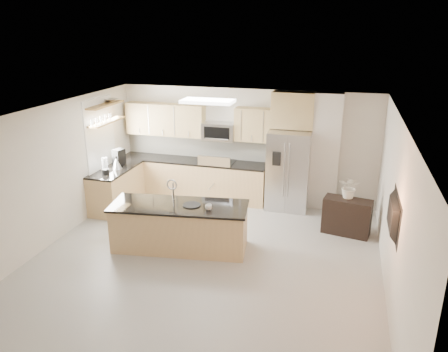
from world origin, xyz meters
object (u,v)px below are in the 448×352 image
(platter, at_px, (192,205))
(coffee_maker, at_px, (119,158))
(island, at_px, (180,226))
(television, at_px, (390,215))
(blender, at_px, (105,167))
(flower_vase, at_px, (350,182))
(credenza, at_px, (347,217))
(bowl, at_px, (111,100))
(kettle, at_px, (117,163))
(range, at_px, (218,180))
(refrigerator, at_px, (289,170))
(microwave, at_px, (219,131))
(cup, at_px, (209,207))

(platter, xyz_separation_m, coffee_maker, (-2.34, 1.65, 0.23))
(island, distance_m, television, 3.67)
(blender, xyz_separation_m, coffee_maker, (-0.02, 0.64, 0.02))
(island, relative_size, television, 2.40)
(flower_vase, bearing_deg, credenza, -93.97)
(island, xyz_separation_m, flower_vase, (2.97, 1.52, 0.64))
(credenza, xyz_separation_m, flower_vase, (0.01, 0.08, 0.70))
(platter, height_order, bowl, bowl)
(island, xyz_separation_m, television, (3.50, -0.61, 0.92))
(blender, xyz_separation_m, flower_vase, (5.05, 0.47, -0.01))
(island, distance_m, blender, 2.42)
(bowl, bearing_deg, kettle, -59.48)
(range, bearing_deg, refrigerator, -1.60)
(television, bearing_deg, credenza, 14.64)
(microwave, relative_size, bowl, 1.98)
(platter, height_order, television, television)
(island, bearing_deg, cup, -14.18)
(platter, height_order, coffee_maker, coffee_maker)
(cup, distance_m, kettle, 3.02)
(island, bearing_deg, credenza, 18.04)
(blender, distance_m, kettle, 0.40)
(refrigerator, height_order, bowl, bowl)
(platter, bearing_deg, cup, -15.86)
(platter, distance_m, coffee_maker, 2.87)
(island, distance_m, kettle, 2.57)
(microwave, relative_size, credenza, 0.83)
(bowl, bearing_deg, credenza, -4.22)
(credenza, height_order, blender, blender)
(range, distance_m, microwave, 1.16)
(microwave, relative_size, blender, 2.08)
(credenza, relative_size, television, 0.85)
(blender, xyz_separation_m, television, (5.58, -1.66, 0.27))
(range, relative_size, bowl, 2.97)
(refrigerator, height_order, kettle, refrigerator)
(island, height_order, platter, island)
(bowl, distance_m, television, 6.34)
(flower_vase, distance_m, television, 2.22)
(microwave, xyz_separation_m, platter, (0.24, -2.59, -0.76))
(blender, height_order, television, television)
(kettle, bearing_deg, blender, -97.18)
(coffee_maker, bearing_deg, refrigerator, 11.66)
(island, relative_size, credenza, 2.83)
(microwave, xyz_separation_m, flower_vase, (2.98, -1.11, -0.56))
(blender, relative_size, flower_vase, 0.54)
(bowl, bearing_deg, platter, -35.68)
(range, bearing_deg, cup, -77.01)
(refrigerator, relative_size, credenza, 1.95)
(island, bearing_deg, television, -17.83)
(microwave, distance_m, blender, 2.67)
(bowl, bearing_deg, television, -22.95)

